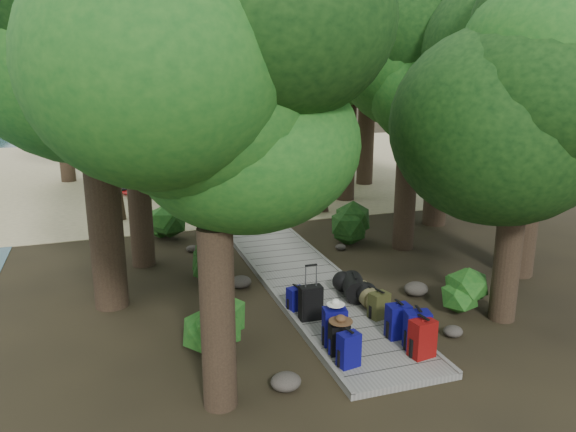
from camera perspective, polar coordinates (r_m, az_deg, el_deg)
name	(u,v)px	position (r m, az deg, el deg)	size (l,w,h in m)	color
ground	(302,280)	(13.59, 1.48, -6.52)	(120.00, 120.00, 0.00)	#312918
sand_beach	(195,168)	(28.66, -9.40, 4.80)	(40.00, 22.00, 0.02)	#CCB98A
boardwalk	(289,264)	(14.46, 0.14, -4.92)	(2.00, 12.00, 0.12)	gray
backpack_left_a	(349,348)	(9.63, 6.19, -13.18)	(0.35, 0.25, 0.66)	#090467
backpack_left_b	(339,337)	(9.99, 5.21, -12.17)	(0.34, 0.24, 0.62)	black
backpack_left_c	(335,324)	(10.28, 4.76, -10.92)	(0.41, 0.29, 0.76)	#090467
backpack_left_d	(296,297)	(11.65, 0.83, -8.27)	(0.34, 0.25, 0.53)	#090467
backpack_right_a	(422,336)	(10.12, 13.50, -11.81)	(0.42, 0.30, 0.74)	maroon
backpack_right_b	(417,328)	(10.34, 12.99, -11.06)	(0.43, 0.30, 0.78)	#090467
backpack_right_c	(398,319)	(10.69, 11.13, -10.26)	(0.42, 0.30, 0.71)	#090467
backpack_right_d	(379,304)	(11.43, 9.24, -8.81)	(0.38, 0.27, 0.58)	#3B3C19
duffel_right_khaki	(367,295)	(12.01, 8.02, -7.95)	(0.42, 0.63, 0.42)	olive
duffel_right_black	(354,287)	(12.29, 6.73, -7.19)	(0.49, 0.78, 0.49)	black
suitcase_on_boardwalk	(311,303)	(11.21, 2.32, -8.79)	(0.45, 0.25, 0.69)	black
lone_suitcase_on_sand	(243,196)	(20.84, -4.61, 2.08)	(0.41, 0.24, 0.65)	black
hat_brown	(341,318)	(9.80, 5.39, -10.29)	(0.42, 0.42, 0.13)	#51351E
hat_white	(336,302)	(10.10, 4.87, -8.68)	(0.33, 0.33, 0.11)	silver
kayak	(124,190)	(23.34, -16.28, 2.53)	(0.73, 3.33, 0.33)	#9D0D0E
sun_lounger	(286,181)	(23.68, -0.17, 3.59)	(0.56, 1.74, 0.56)	silver
tree_right_a	(520,135)	(11.45, 22.55, 7.56)	(4.47, 4.47, 7.46)	black
tree_right_b	(541,60)	(14.23, 24.30, 14.24)	(5.73, 5.73, 10.22)	black
tree_right_c	(411,97)	(15.48, 12.37, 11.74)	(4.85, 4.85, 8.39)	black
tree_right_d	(445,55)	(18.24, 15.69, 15.44)	(5.78, 5.78, 10.59)	black
tree_right_e	(349,69)	(21.16, 6.17, 14.65)	(5.43, 5.43, 9.78)	black
tree_right_f	(368,65)	(24.29, 8.17, 14.97)	(5.64, 5.64, 10.07)	black
tree_left_a	(212,165)	(7.69, -7.70, 5.12)	(4.42, 4.42, 7.37)	black
tree_left_b	(91,63)	(11.79, -19.35, 14.43)	(5.59, 5.59, 10.07)	black
tree_left_c	(133,99)	(14.26, -15.51, 11.36)	(4.84, 4.84, 8.42)	black
tree_back_a	(167,70)	(27.04, -12.19, 14.27)	(5.54, 5.54, 9.59)	black
tree_back_b	(231,58)	(28.16, -5.79, 15.69)	(6.00, 6.00, 10.72)	black
tree_back_c	(294,72)	(29.47, 0.64, 14.45)	(5.23, 5.23, 9.41)	black
tree_back_d	(58,78)	(26.45, -22.30, 12.86)	(5.40, 5.40, 9.00)	black
palm_right_a	(327,117)	(19.52, 3.96, 10.01)	(3.87, 3.87, 6.60)	#103C13
palm_right_b	(324,90)	(25.18, 3.67, 12.63)	(4.10, 4.10, 7.92)	#103C13
palm_right_c	(254,106)	(24.82, -3.51, 11.14)	(4.18, 4.18, 6.65)	#103C13
palm_left_a	(104,109)	(18.93, -18.20, 10.31)	(4.63, 4.63, 7.36)	#103C13
rock_left_a	(286,382)	(9.28, -0.22, -16.48)	(0.50, 0.45, 0.27)	#4C473F
rock_left_b	(200,331)	(11.06, -8.90, -11.45)	(0.34, 0.31, 0.19)	#4C473F
rock_left_c	(241,282)	(13.16, -4.83, -6.68)	(0.50, 0.45, 0.27)	#4C473F
rock_left_d	(192,248)	(15.81, -9.71, -3.27)	(0.32, 0.29, 0.18)	#4C473F
rock_right_a	(453,331)	(11.33, 16.43, -11.17)	(0.38, 0.34, 0.21)	#4C473F
rock_right_b	(416,289)	(13.00, 12.87, -7.23)	(0.55, 0.50, 0.30)	#4C473F
rock_right_c	(341,247)	(15.79, 5.36, -3.16)	(0.30, 0.27, 0.16)	#4C473F
rock_right_d	(355,223)	(18.06, 6.87, -0.68)	(0.50, 0.45, 0.28)	#4C473F
shrub_left_a	(215,327)	(10.15, -7.47, -11.12)	(1.20, 1.20, 1.08)	#174E18
shrub_left_b	(209,262)	(13.54, -8.01, -4.69)	(1.02, 1.02, 0.92)	#174E18
shrub_left_c	(166,221)	(17.04, -12.30, -0.48)	(1.20, 1.20, 1.08)	#174E18
shrub_right_a	(463,292)	(12.23, 17.37, -7.41)	(1.03, 1.03, 0.93)	#174E18
shrub_right_b	(349,224)	(16.24, 6.24, -0.82)	(1.30, 1.30, 1.17)	#174E18
shrub_right_c	(304,203)	(19.45, 1.65, 1.30)	(0.85, 0.85, 0.76)	#174E18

